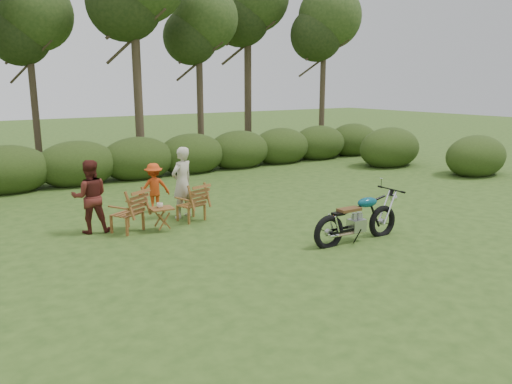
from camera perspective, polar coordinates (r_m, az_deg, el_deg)
ground at (r=9.73m, az=6.16°, el=-6.62°), size 80.00×80.00×0.00m
tree_line at (r=17.96m, az=-13.19°, el=14.17°), size 22.52×11.62×8.14m
motorcycle at (r=10.43m, az=11.33°, el=-5.47°), size 2.06×0.85×1.16m
lawn_chair_right at (r=11.78m, az=-7.40°, el=-3.25°), size 0.74×0.74×0.89m
lawn_chair_left at (r=11.20m, az=-14.42°, el=-4.38°), size 0.88×0.88×0.95m
side_table at (r=11.03m, az=-10.67°, el=-3.08°), size 0.54×0.47×0.51m
cup at (r=10.97m, az=-10.94°, el=-1.50°), size 0.16×0.16×0.11m
adult_a at (r=12.10m, az=-8.32°, el=-2.86°), size 0.72×0.60×1.69m
adult_b at (r=11.35m, az=-18.16°, el=-4.39°), size 0.89×0.76×1.58m
child at (r=12.76m, az=-11.46°, el=-2.18°), size 0.85×0.56×1.22m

